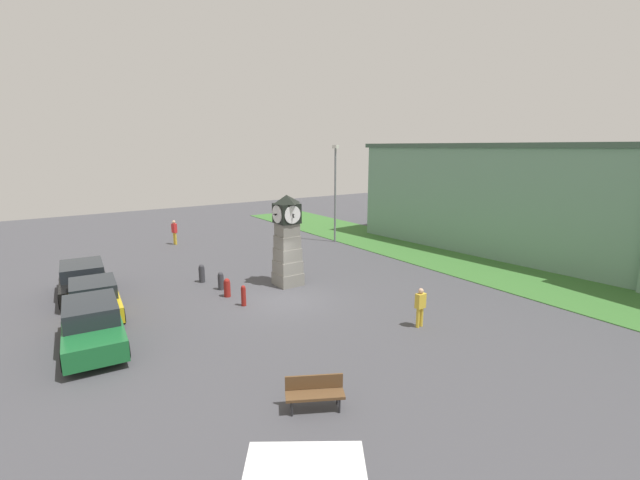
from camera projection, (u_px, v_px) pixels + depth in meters
ground_plane at (285, 300)px, 19.96m from camera, size 68.46×68.46×0.00m
clock_tower at (287, 242)px, 21.77m from camera, size 1.39×1.46×4.68m
bollard_near_tower at (202, 273)px, 22.54m from camera, size 0.31×0.31×0.97m
bollard_mid_row at (221, 281)px, 21.38m from camera, size 0.30×0.30×0.91m
bollard_far_row at (227, 287)px, 20.37m from camera, size 0.31×0.31×0.90m
bollard_end_row at (243, 295)px, 19.19m from camera, size 0.22×0.22×0.96m
car_navy_sedan at (83, 280)px, 20.49m from camera, size 4.71×2.35×1.53m
car_near_tower at (94, 299)px, 17.92m from camera, size 4.11×2.25×1.49m
car_by_building at (92, 325)px, 15.20m from camera, size 4.71×2.28×1.61m
bench at (315, 391)px, 11.62m from camera, size 1.22×1.66×0.90m
pedestrian_near_bench at (174, 231)px, 31.14m from camera, size 0.45×0.33×1.79m
pedestrian_crossing_lot at (420, 305)px, 16.84m from camera, size 0.24×0.40×1.61m
street_lamp_near_road at (335, 188)px, 31.43m from camera, size 0.50×0.24×7.14m
warehouse_blue_far at (504, 197)px, 29.62m from camera, size 20.28×9.01×7.26m
grass_verge_far at (420, 250)px, 29.50m from camera, size 41.08×6.04×0.04m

